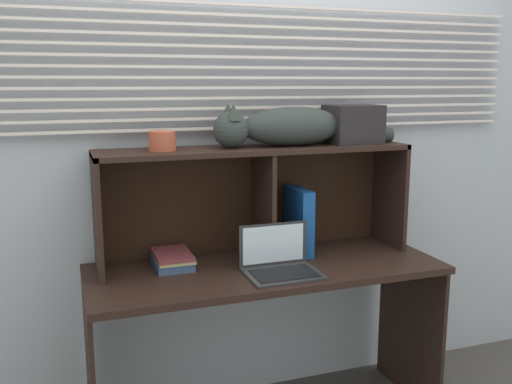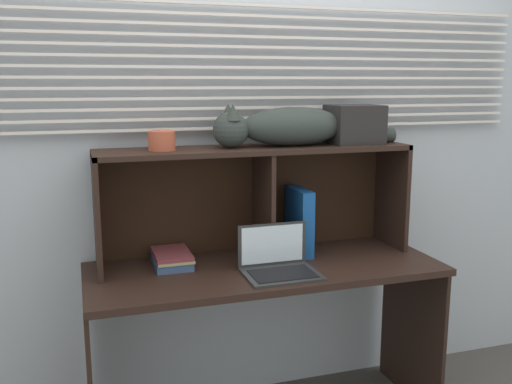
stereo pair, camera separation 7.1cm
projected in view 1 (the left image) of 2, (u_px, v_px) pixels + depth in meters
name	position (u px, v px, depth m)	size (l,w,h in m)	color
back_panel_with_blinds	(242.00, 141.00, 2.64)	(4.40, 0.08, 2.50)	#B5BBC4
desk	(266.00, 297.00, 2.46)	(1.52, 0.58, 0.75)	black
hutch_shelf_unit	(254.00, 181.00, 2.52)	(1.39, 0.30, 0.50)	black
cat	(286.00, 127.00, 2.49)	(0.86, 0.20, 0.19)	#303733
laptop	(280.00, 264.00, 2.34)	(0.30, 0.24, 0.19)	#2C2C2C
binder_upright	(299.00, 221.00, 2.59)	(0.06, 0.23, 0.30)	#164D9A
book_stack	(172.00, 259.00, 2.42)	(0.16, 0.23, 0.06)	#3D517A
small_basket	(162.00, 141.00, 2.32)	(0.11, 0.11, 0.08)	#B75136
storage_box	(353.00, 124.00, 2.59)	(0.23, 0.20, 0.18)	black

